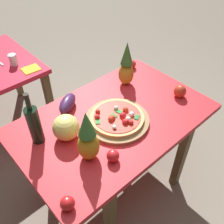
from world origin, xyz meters
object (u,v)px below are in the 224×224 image
Objects in this scene: pineapple_left at (126,66)px; eggplant at (67,103)px; pizza at (117,117)px; display_table at (114,127)px; melon at (66,128)px; pineapple_right at (88,139)px; drinking_glass_water at (13,60)px; napkin_folded at (31,69)px; bell_pepper at (180,91)px; tomato_by_bottle at (132,64)px; tomato_beside_pepper at (113,156)px; wine_bottle at (34,124)px; pizza_board at (117,120)px; tomato_at_corner at (67,203)px.

pineapple_left is 1.75× the size of eggplant.
pineapple_left is (0.34, 0.27, 0.11)m from pizza.
melon is (-0.33, 0.06, 0.17)m from display_table.
pineapple_right is 3.55× the size of drinking_glass_water.
pineapple_left reaches higher than napkin_folded.
bell_pepper is at bearing -59.91° from drinking_glass_water.
tomato_by_bottle is 0.97m from tomato_beside_pepper.
melon reaches higher than tomato_beside_pepper.
pineapple_left is at bearing 29.53° from pineapple_right.
pizza is 0.52m from wine_bottle.
pineapple_left is (0.80, 0.06, 0.02)m from wine_bottle.
tomato_by_bottle is 0.92× the size of tomato_beside_pepper.
display_table is at bearing -18.60° from wine_bottle.
eggplant reaches higher than tomato_beside_pepper.
pizza is at bearing -105.07° from pizza_board.
wine_bottle is (-0.46, 0.21, 0.09)m from pizza.
bell_pepper is at bearing -32.56° from eggplant.
eggplant is 2.97× the size of tomato_by_bottle.
pineapple_left reaches higher than eggplant.
eggplant is at bearing 173.22° from pineapple_left.
tomato_by_bottle is 0.85m from napkin_folded.
eggplant is at bearing 22.13° from wine_bottle.
pizza_board is 0.03m from pizza.
wine_bottle reaches higher than pineapple_left.
bell_pepper reaches higher than napkin_folded.
napkin_folded is (-0.65, 0.55, -0.03)m from tomato_by_bottle.
melon reaches higher than napkin_folded.
tomato_by_bottle is (0.85, 0.29, -0.05)m from melon.
display_table is at bearing 76.43° from pizza_board.
tomato_beside_pepper is (-0.06, -0.54, -0.01)m from eggplant.
pizza_board is 1.18× the size of wine_bottle.
eggplant is at bearing -88.46° from drinking_glass_water.
drinking_glass_water is at bearing 99.53° from pizza_board.
pizza is at bearing -143.52° from tomato_by_bottle.
pizza_board is 0.52m from wine_bottle.
tomato_beside_pepper is (-0.76, -0.60, 0.00)m from tomato_by_bottle.
tomato_at_corner is 1.09× the size of tomato_by_bottle.
melon is at bearing 168.98° from display_table.
tomato_beside_pepper is at bearing -60.22° from wine_bottle.
pineapple_right reaches higher than pizza_board.
napkin_folded is at bearing 64.68° from wine_bottle.
pineapple_left is at bearing -6.78° from eggplant.
melon is 0.86m from napkin_folded.
pizza_board is at bearing 74.93° from pizza.
pineapple_left is at bearing -147.12° from tomato_by_bottle.
drinking_glass_water is at bearing 83.99° from pineapple_right.
display_table is at bearing 28.32° from tomato_at_corner.
pizza is at bearing -83.06° from napkin_folded.
display_table is 13.40× the size of bell_pepper.
melon is 2.23× the size of tomato_beside_pepper.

